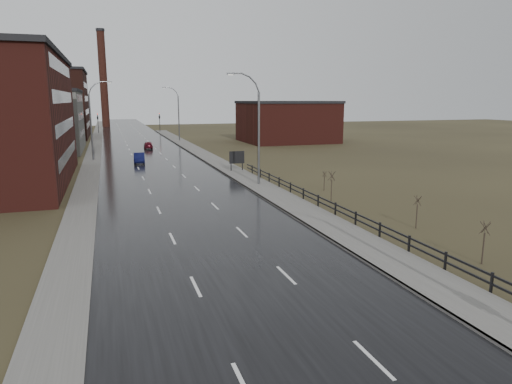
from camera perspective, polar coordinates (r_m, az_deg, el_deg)
road at (r=68.94m, az=-13.03°, el=3.91°), size 14.00×300.00×0.06m
sidewalk_right at (r=46.30m, az=0.50°, el=0.70°), size 3.20×180.00×0.18m
curb_right at (r=45.85m, az=-1.31°, el=0.60°), size 0.16×180.00×0.18m
sidewalk_left at (r=68.73m, az=-19.86°, el=3.53°), size 2.40×260.00×0.12m
warehouse_mid at (r=87.06m, az=-26.28°, el=8.01°), size 16.32×20.40×10.50m
warehouse_far at (r=117.40m, az=-26.82°, el=9.78°), size 26.52×24.48×15.50m
building_right at (r=97.21m, az=3.89°, el=8.79°), size 18.36×16.32×8.50m
smokestack at (r=158.28m, az=-18.55°, el=13.33°), size 2.70×2.70×30.70m
streetlight_right_mid at (r=46.50m, az=-0.00°, el=7.89°), size 3.36×0.28×11.35m
streetlight_left at (r=70.22m, az=-19.72°, el=8.44°), size 3.36×0.28×11.35m
streetlight_right_far at (r=99.22m, az=-9.82°, el=9.62°), size 3.36×0.28×11.35m
guardrail at (r=32.00m, az=12.98°, el=-3.35°), size 0.10×53.05×1.10m
shrub_c at (r=27.41m, az=26.60°, el=-5.58°), size 0.57×0.60×2.39m
shrub_d at (r=33.18m, az=19.48°, el=-2.27°), size 0.55×0.58×2.32m
shrub_e at (r=39.42m, az=9.42°, el=0.71°), size 0.65×0.69×2.78m
shrub_f at (r=44.98m, az=8.53°, el=1.45°), size 0.46×0.48×1.91m
billboard at (r=56.09m, az=-2.42°, el=4.27°), size 1.90×0.17×2.57m
traffic_light_left at (r=128.22m, az=-19.20°, el=8.98°), size 0.58×2.73×5.30m
traffic_light_right at (r=128.95m, az=-11.99°, el=9.37°), size 0.58×2.73×5.30m
car_near at (r=66.14m, az=-14.38°, el=4.12°), size 1.75×4.31×1.39m
car_far at (r=85.05m, az=-13.32°, el=5.71°), size 1.78×3.96×1.32m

